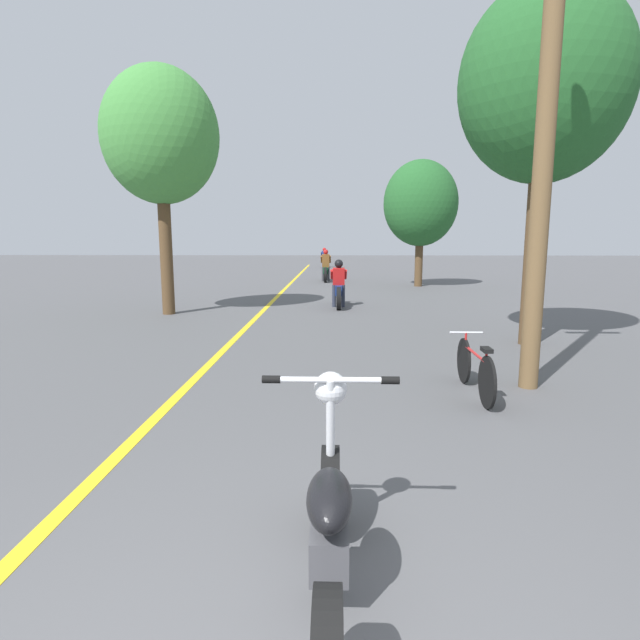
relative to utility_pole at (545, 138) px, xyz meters
The scene contains 10 objects.
lane_stripe_center 9.67m from the utility_pole, 119.74° to the left, with size 0.14×48.00×0.01m, color yellow.
utility_pole is the anchor object (origin of this frame).
roadside_tree_right_near 3.29m from the utility_pole, 69.52° to the left, with size 2.94×2.65×6.29m.
roadside_tree_right_far 14.44m from the utility_pole, 86.37° to the left, with size 3.01×2.71×5.12m.
roadside_tree_left 9.49m from the utility_pole, 137.38° to the left, with size 2.91×2.62×6.16m.
motorcycle_foreground 5.51m from the utility_pole, 122.91° to the right, with size 0.83×1.97×1.12m.
motorcycle_rider_lead 8.70m from the utility_pole, 107.22° to the left, with size 0.50×1.99×1.37m.
motorcycle_rider_mid 17.30m from the utility_pole, 100.06° to the left, with size 0.50×2.12×1.48m.
motorcycle_rider_far 28.81m from the utility_pole, 96.60° to the left, with size 0.50×2.06×1.36m.
bicycle_parked 2.96m from the utility_pole, 157.48° to the right, with size 0.44×1.66×0.72m.
Camera 1 is at (0.26, -1.44, 1.94)m, focal length 28.00 mm.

